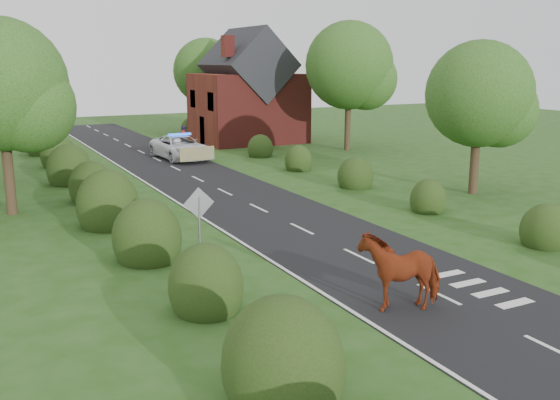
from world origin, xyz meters
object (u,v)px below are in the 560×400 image
cow (400,275)px  police_van (180,147)px  pedestrian_red (183,141)px  pedestrian_purple (184,137)px  road_sign (199,213)px

cow → police_van: 27.81m
cow → pedestrian_red: 31.18m
police_van → pedestrian_purple: police_van is taller
road_sign → police_van: road_sign is taller
police_van → cow: bearing=-99.7°
road_sign → police_van: 22.56m
pedestrian_purple → cow: bearing=88.7°
pedestrian_red → pedestrian_purple: pedestrian_purple is taller
police_van → pedestrian_red: police_van is taller
police_van → pedestrian_red: 3.48m
pedestrian_red → police_van: bearing=30.7°
road_sign → pedestrian_red: size_ratio=1.61×
road_sign → pedestrian_red: 26.02m
road_sign → cow: size_ratio=1.03×
road_sign → pedestrian_purple: 28.21m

